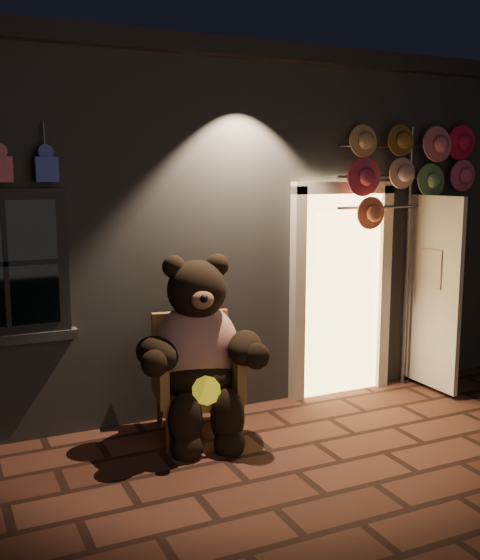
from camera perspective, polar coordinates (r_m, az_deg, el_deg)
ground at (r=5.27m, az=4.96°, el=-16.28°), size 60.00×60.00×0.00m
shop_building at (r=8.46m, az=-8.63°, el=5.51°), size 7.30×5.95×3.51m
wicker_armchair at (r=5.82m, az=-3.94°, el=-8.22°), size 0.82×0.76×1.05m
teddy_bear at (r=5.63m, az=-3.62°, el=-6.27°), size 1.18×1.01×1.64m
hat_rack at (r=6.98m, az=14.60°, el=9.31°), size 1.67×0.22×2.77m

